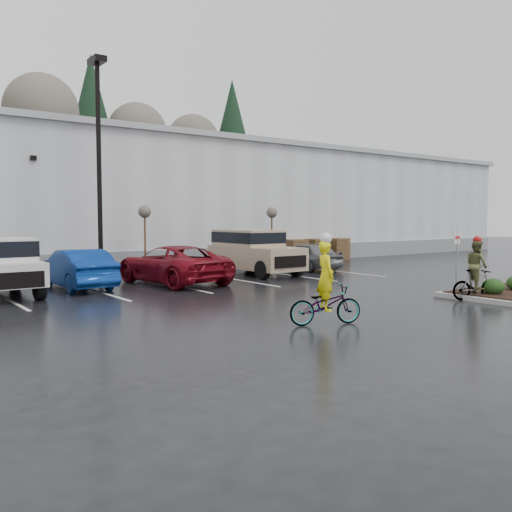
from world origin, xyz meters
TOP-DOWN VIEW (x-y plane):
  - ground at (0.00, 0.00)m, footprint 120.00×120.00m
  - warehouse at (0.00, 21.99)m, footprint 60.50×15.50m
  - wooded_ridge at (0.00, 45.00)m, footprint 80.00×25.00m
  - lamppost at (-4.00, 12.00)m, footprint 0.50×1.00m
  - sapling_mid at (-1.50, 13.00)m, footprint 0.60×0.60m
  - sapling_east at (6.00, 13.00)m, footprint 0.60×0.60m
  - pallet_stack_a at (8.50, 14.00)m, footprint 1.20×1.20m
  - pallet_stack_b at (10.20, 14.00)m, footprint 1.20×1.20m
  - pallet_stack_c at (12.00, 14.00)m, footprint 1.20×1.20m
  - shrub_a at (4.00, -1.00)m, footprint 0.70×0.70m
  - fire_lane_sign at (3.80, 0.20)m, footprint 0.30×0.05m
  - car_blue at (-5.80, 9.61)m, footprint 1.63×4.45m
  - car_red at (-2.25, 8.90)m, footprint 2.98×5.65m
  - suv_tan at (2.47, 9.73)m, footprint 2.20×5.10m
  - car_grey at (5.90, 9.94)m, footprint 2.06×4.26m
  - cyclist_hivis at (-3.19, -0.80)m, footprint 1.96×1.24m
  - cyclist_olive at (3.43, -0.75)m, footprint 1.62×1.06m

SIDE VIEW (x-z plane):
  - ground at x=0.00m, z-range 0.00..0.00m
  - shrub_a at x=4.00m, z-range 0.15..0.67m
  - pallet_stack_a at x=8.50m, z-range 0.00..1.35m
  - pallet_stack_b at x=10.20m, z-range 0.00..1.35m
  - pallet_stack_c at x=12.00m, z-range 0.00..1.35m
  - cyclist_hivis at x=-3.19m, z-range -0.42..1.82m
  - car_grey at x=5.90m, z-range 0.00..1.40m
  - car_blue at x=-5.80m, z-range 0.00..1.46m
  - car_red at x=-2.25m, z-range 0.00..1.52m
  - cyclist_olive at x=3.43m, z-range -0.26..1.78m
  - suv_tan at x=2.47m, z-range 0.00..2.06m
  - fire_lane_sign at x=3.80m, z-range 0.31..2.51m
  - sapling_mid at x=-1.50m, z-range 1.13..4.33m
  - sapling_east at x=6.00m, z-range 1.13..4.33m
  - wooded_ridge at x=0.00m, z-range 0.00..6.00m
  - warehouse at x=0.00m, z-range 0.05..7.25m
  - lamppost at x=-4.00m, z-range 1.07..10.30m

